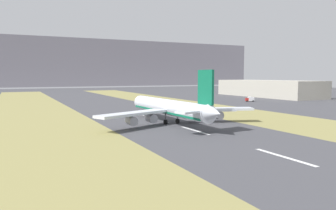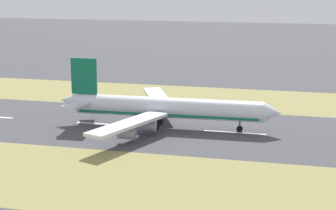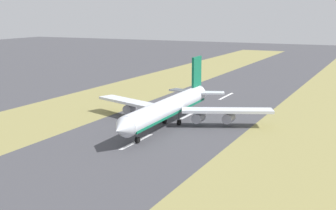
% 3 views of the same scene
% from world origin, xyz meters
% --- Properties ---
extents(ground_plane, '(800.00, 800.00, 0.00)m').
position_xyz_m(ground_plane, '(0.00, 0.00, 0.00)').
color(ground_plane, '#424247').
extents(grass_median_west, '(40.00, 600.00, 0.01)m').
position_xyz_m(grass_median_west, '(-45.00, 0.00, 0.00)').
color(grass_median_west, olive).
rests_on(grass_median_west, ground).
extents(grass_median_east, '(40.00, 600.00, 0.01)m').
position_xyz_m(grass_median_east, '(45.00, 0.00, 0.00)').
color(grass_median_east, olive).
rests_on(grass_median_east, ground).
extents(centreline_dash_near, '(1.20, 18.00, 0.01)m').
position_xyz_m(centreline_dash_near, '(0.00, -55.45, 0.01)').
color(centreline_dash_near, silver).
rests_on(centreline_dash_near, ground).
extents(centreline_dash_mid, '(1.20, 18.00, 0.01)m').
position_xyz_m(centreline_dash_mid, '(0.00, -15.45, 0.01)').
color(centreline_dash_mid, silver).
rests_on(centreline_dash_mid, ground).
extents(centreline_dash_far, '(1.20, 18.00, 0.01)m').
position_xyz_m(centreline_dash_far, '(0.00, 24.55, 0.01)').
color(centreline_dash_far, silver).
rests_on(centreline_dash_far, ground).
extents(airplane_main_jet, '(64.11, 67.13, 20.20)m').
position_xyz_m(airplane_main_jet, '(-0.33, 2.65, 6.02)').
color(airplane_main_jet, silver).
rests_on(airplane_main_jet, ground).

